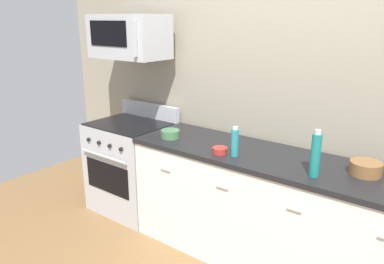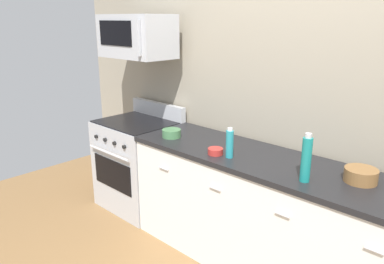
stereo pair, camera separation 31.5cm
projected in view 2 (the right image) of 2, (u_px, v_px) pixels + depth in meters
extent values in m
cube|color=#9E937F|center=(305.00, 95.00, 2.87)|extent=(5.50, 0.10, 2.70)
cube|color=white|center=(269.00, 220.00, 2.85)|extent=(2.38, 0.62, 0.88)
cube|color=black|center=(273.00, 164.00, 2.72)|extent=(2.41, 0.65, 0.04)
cylinder|color=silver|center=(164.00, 169.00, 3.09)|extent=(0.10, 0.02, 0.02)
cylinder|color=silver|center=(215.00, 189.00, 2.73)|extent=(0.10, 0.02, 0.02)
cylinder|color=silver|center=(282.00, 215.00, 2.36)|extent=(0.10, 0.02, 0.02)
cylinder|color=silver|center=(374.00, 251.00, 2.00)|extent=(0.10, 0.02, 0.02)
cube|color=#B7BABF|center=(138.00, 165.00, 3.89)|extent=(0.76, 0.64, 0.91)
cube|color=black|center=(112.00, 174.00, 3.66)|extent=(0.58, 0.01, 0.30)
cylinder|color=#B7BABF|center=(108.00, 153.00, 3.57)|extent=(0.61, 0.02, 0.02)
cube|color=#B7BABF|center=(158.00, 110.00, 3.93)|extent=(0.76, 0.06, 0.16)
cube|color=black|center=(136.00, 122.00, 3.75)|extent=(0.73, 0.61, 0.01)
cylinder|color=black|center=(96.00, 137.00, 3.71)|extent=(0.04, 0.02, 0.04)
cylinder|color=black|center=(105.00, 140.00, 3.61)|extent=(0.04, 0.02, 0.04)
cylinder|color=black|center=(114.00, 143.00, 3.51)|extent=(0.04, 0.02, 0.04)
cylinder|color=black|center=(124.00, 147.00, 3.41)|extent=(0.04, 0.02, 0.04)
cube|color=#B7BABF|center=(137.00, 36.00, 3.54)|extent=(0.74, 0.40, 0.40)
cube|color=black|center=(115.00, 33.00, 3.43)|extent=(0.48, 0.01, 0.22)
cube|color=#B7BABF|center=(138.00, 38.00, 3.19)|extent=(0.02, 0.04, 0.30)
cylinder|color=teal|center=(230.00, 144.00, 2.76)|extent=(0.06, 0.06, 0.21)
cylinder|color=white|center=(230.00, 129.00, 2.72)|extent=(0.04, 0.04, 0.02)
cylinder|color=#197F7A|center=(306.00, 160.00, 2.34)|extent=(0.06, 0.06, 0.29)
cylinder|color=beige|center=(308.00, 136.00, 2.29)|extent=(0.04, 0.04, 0.03)
cylinder|color=#477A4C|center=(171.00, 133.00, 3.25)|extent=(0.16, 0.16, 0.07)
torus|color=#477A4C|center=(171.00, 130.00, 3.24)|extent=(0.16, 0.16, 0.01)
cylinder|color=#477A4C|center=(172.00, 136.00, 3.26)|extent=(0.09, 0.09, 0.01)
cylinder|color=brown|center=(361.00, 175.00, 2.36)|extent=(0.21, 0.21, 0.09)
torus|color=brown|center=(362.00, 170.00, 2.35)|extent=(0.21, 0.21, 0.01)
cylinder|color=brown|center=(360.00, 181.00, 2.37)|extent=(0.11, 0.11, 0.01)
cylinder|color=#B72D28|center=(215.00, 151.00, 2.84)|extent=(0.12, 0.12, 0.05)
torus|color=#B72D28|center=(215.00, 149.00, 2.84)|extent=(0.12, 0.12, 0.01)
cylinder|color=#B72D28|center=(215.00, 154.00, 2.85)|extent=(0.06, 0.06, 0.01)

